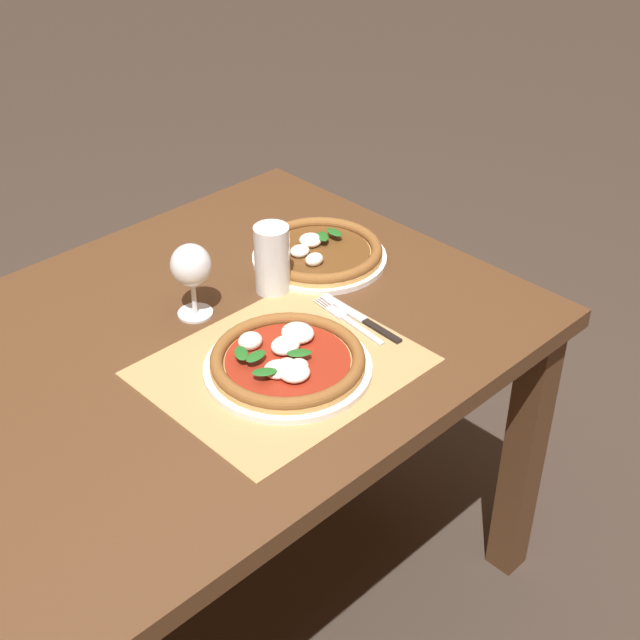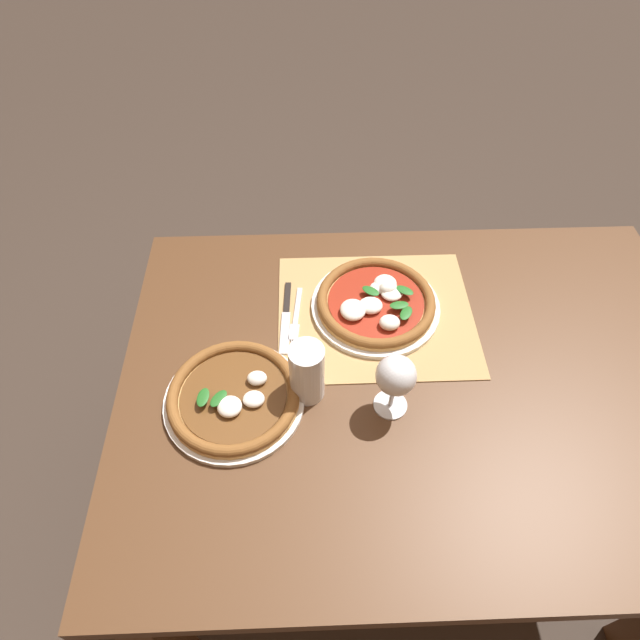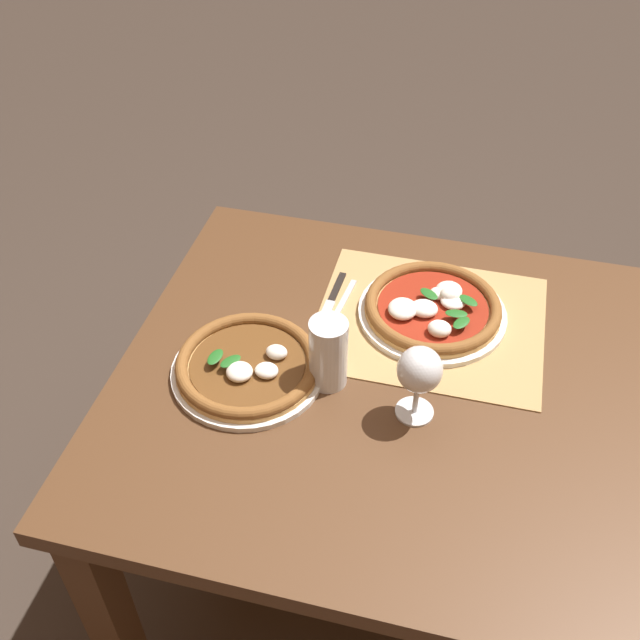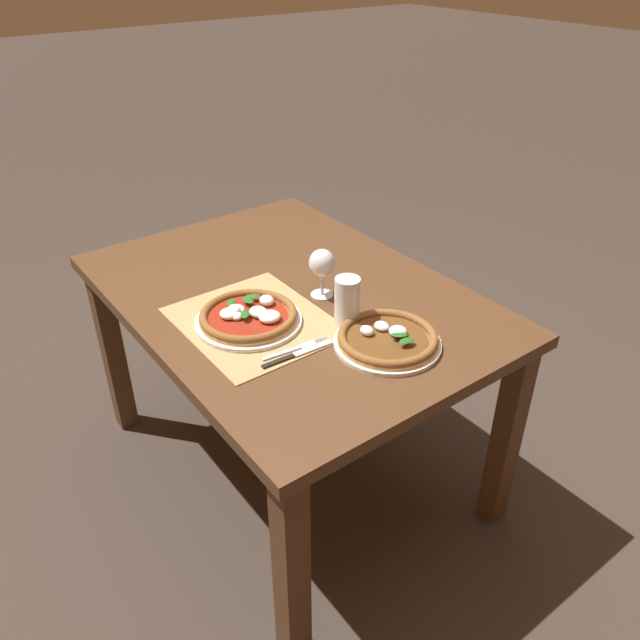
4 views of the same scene
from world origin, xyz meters
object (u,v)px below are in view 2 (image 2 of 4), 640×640
at_px(pizza_near, 376,302).
at_px(pizza_far, 234,397).
at_px(wine_glass, 396,377).
at_px(fork, 296,320).
at_px(pint_glass, 307,373).
at_px(knife, 286,317).

bearing_deg(pizza_near, pizza_far, 37.63).
height_order(wine_glass, fork, wine_glass).
distance_m(wine_glass, pint_glass, 0.18).
distance_m(pint_glass, fork, 0.20).
bearing_deg(pizza_far, wine_glass, 176.46).
bearing_deg(knife, pizza_near, -174.03).
xyz_separation_m(pint_glass, fork, (0.02, -0.19, -0.06)).
relative_size(pizza_far, pint_glass, 2.02).
distance_m(pizza_near, pizza_far, 0.40).
height_order(pizza_near, knife, pizza_near).
bearing_deg(pizza_near, pint_glass, 53.57).
bearing_deg(knife, pizza_far, 64.78).
distance_m(pizza_far, pint_glass, 0.16).
bearing_deg(pizza_near, knife, 5.97).
height_order(pizza_near, fork, pizza_near).
distance_m(pizza_near, wine_glass, 0.28).
xyz_separation_m(pizza_near, knife, (0.21, 0.02, -0.02)).
relative_size(pizza_near, pint_glass, 2.10).
distance_m(pizza_near, fork, 0.19).
xyz_separation_m(pizza_far, wine_glass, (-0.32, 0.02, 0.09)).
bearing_deg(fork, pizza_near, -170.05).
relative_size(pizza_near, knife, 1.41).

